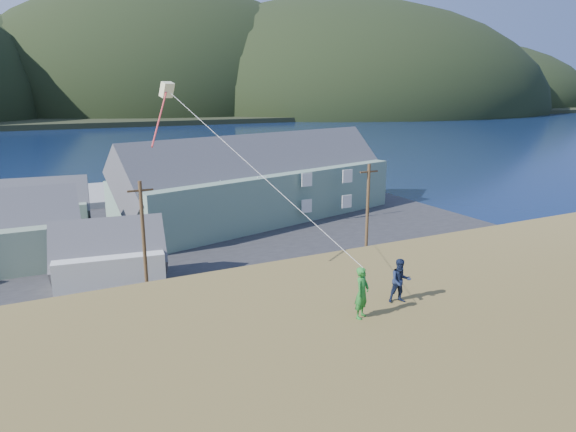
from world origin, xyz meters
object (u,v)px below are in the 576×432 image
at_px(shed_white, 109,257).
at_px(kite_flyer_green, 362,293).
at_px(wharf, 47,199).
at_px(shed_palegreen_near, 11,233).
at_px(shed_palegreen_far, 36,208).
at_px(lodge, 263,181).
at_px(kite_flyer_navy, 400,281).

bearing_deg(shed_white, kite_flyer_green, -72.52).
bearing_deg(wharf, shed_palegreen_near, -97.68).
distance_m(shed_palegreen_near, shed_palegreen_far, 10.55).
bearing_deg(shed_palegreen_far, kite_flyer_green, -72.96).
height_order(wharf, shed_palegreen_near, shed_palegreen_near).
height_order(lodge, shed_white, lodge).
xyz_separation_m(shed_white, shed_palegreen_far, (-4.29, 18.84, 0.18)).
bearing_deg(kite_flyer_navy, kite_flyer_green, -150.36).
distance_m(shed_white, shed_palegreen_far, 19.32).
xyz_separation_m(shed_palegreen_near, kite_flyer_navy, (12.52, -32.83, 5.08)).
bearing_deg(shed_white, shed_palegreen_near, 134.23).
bearing_deg(lodge, shed_palegreen_near, 177.50).
bearing_deg(shed_white, lodge, 44.69).
height_order(shed_palegreen_near, shed_palegreen_far, shed_palegreen_near).
distance_m(lodge, kite_flyer_navy, 40.08).
xyz_separation_m(wharf, lodge, (21.05, -20.03, 3.90)).
relative_size(wharf, shed_palegreen_far, 2.49).
xyz_separation_m(lodge, shed_palegreen_near, (-24.46, -5.26, -1.49)).
relative_size(shed_palegreen_far, kite_flyer_green, 6.42).
height_order(lodge, shed_palegreen_near, lodge).
bearing_deg(shed_palegreen_near, shed_white, -52.23).
xyz_separation_m(wharf, kite_flyer_navy, (9.11, -58.13, 7.50)).
bearing_deg(wharf, kite_flyer_green, -82.88).
distance_m(shed_palegreen_near, kite_flyer_green, 35.30).
relative_size(shed_palegreen_near, shed_white, 1.27).
relative_size(wharf, kite_flyer_green, 15.97).
bearing_deg(shed_palegreen_far, kite_flyer_navy, -70.58).
height_order(shed_palegreen_far, kite_flyer_green, kite_flyer_green).
xyz_separation_m(shed_palegreen_near, shed_white, (6.35, -8.50, -0.48)).
bearing_deg(lodge, kite_flyer_navy, -122.04).
bearing_deg(kite_flyer_green, shed_white, 69.08).
bearing_deg(kite_flyer_navy, lodge, 89.72).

